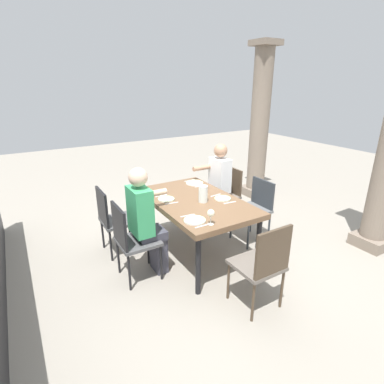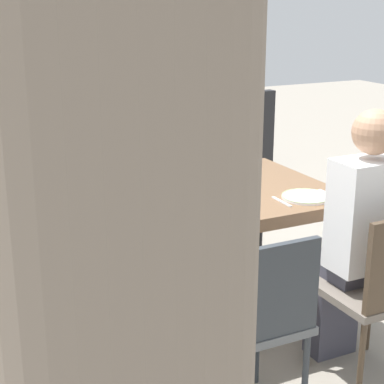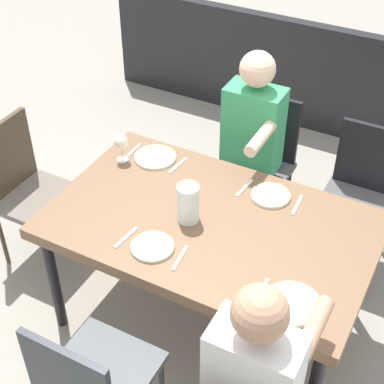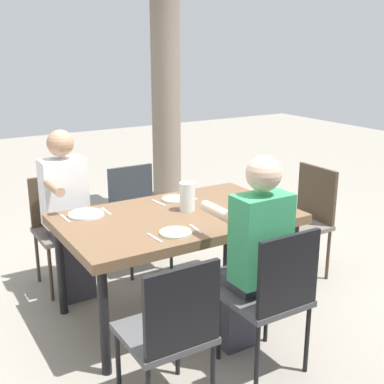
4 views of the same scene
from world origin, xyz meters
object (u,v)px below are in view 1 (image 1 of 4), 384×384
Objects in this scene: water_pitcher at (203,195)px; chair_mid_south at (131,237)px; chair_mid_north at (255,205)px; chair_head_east at (263,262)px; dining_table at (196,204)px; chair_west_north at (226,192)px; diner_woman_green at (216,183)px; chair_west_south at (113,217)px; plate_0 at (195,183)px; plate_2 at (223,198)px; diner_man_white at (146,219)px; plate_3 at (195,220)px; plate_1 at (166,199)px; wine_glass_3 at (211,213)px; stone_column_near at (260,125)px.

chair_mid_south is at bearing -89.52° from water_pitcher.
chair_head_east reaches higher than chair_mid_north.
dining_table is 1.09m from chair_west_north.
diner_woman_green is at bearing -90.84° from chair_west_north.
chair_west_south reaches higher than plate_0.
plate_0 is 0.71m from plate_2.
water_pitcher is (-1.13, 0.04, 0.32)m from chair_head_east.
diner_man_white reaches higher than chair_head_east.
diner_man_white reaches higher than chair_mid_north.
chair_west_north is (-0.56, 0.92, -0.18)m from dining_table.
plate_3 is at bearing 43.79° from diner_man_white.
plate_2 is (0.35, 0.62, 0.00)m from plate_1.
chair_west_south is 5.34× the size of wine_glass_3.
plate_1 is (0.36, -0.64, 0.00)m from plate_0.
diner_man_white is at bearing -64.51° from stone_column_near.
wine_glass_3 is (1.24, 0.69, 0.37)m from chair_west_south.
chair_head_east is 4.41× the size of plate_1.
water_pitcher is (0.67, 0.96, 0.34)m from chair_west_south.
plate_1 reaches higher than dining_table.
diner_woman_green is at bearing 109.77° from plate_1.
chair_mid_north is 0.67× the size of diner_man_white.
plate_3 is 0.57m from water_pitcher.
water_pitcher is at bearing -22.98° from plate_0.
chair_mid_south is 1.78m from diner_woman_green.
plate_0 is at bearing 89.62° from chair_west_south.
chair_west_south is 1.44m from plate_2.
diner_woman_green is at bearing 128.25° from dining_table.
chair_mid_south is 0.71× the size of diner_woman_green.
diner_man_white is (0.68, -1.44, 0.01)m from diner_woman_green.
chair_west_south reaches higher than dining_table.
water_pitcher is (-0.42, 0.37, 0.08)m from plate_3.
plate_2 is (0.16, 0.30, 0.07)m from dining_table.
diner_woman_green is at bearing 134.84° from water_pitcher.
stone_column_near is at bearing 114.15° from chair_mid_south.
dining_table is at bearing -159.59° from water_pitcher.
chair_west_south is 1.22m from water_pitcher.
diner_woman_green is (-0.68, -0.20, 0.17)m from chair_mid_north.
diner_man_white is at bearing -89.62° from water_pitcher.
diner_woman_green is (-0.56, 0.72, 0.00)m from dining_table.
dining_table is at bearing -58.52° from chair_west_north.
dining_table is 0.64m from plate_0.
wine_glass_3 is at bearing -42.82° from chair_west_north.
plate_2 is at bearing 119.70° from plate_3.
diner_man_white reaches higher than plate_1.
plate_1 is at bearing -174.35° from wine_glass_3.
water_pitcher is at bearing -52.65° from chair_west_north.
chair_west_south reaches higher than plate_2.
plate_3 is at bearing -32.55° from dining_table.
stone_column_near is 13.42× the size of plate_1.
diner_woman_green reaches higher than chair_head_east.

